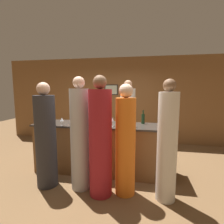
{
  "coord_description": "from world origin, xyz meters",
  "views": [
    {
      "loc": [
        0.87,
        -3.5,
        1.76
      ],
      "look_at": [
        0.18,
        0.1,
        1.29
      ],
      "focal_mm": 28.0,
      "sensor_mm": 36.0,
      "label": 1
    }
  ],
  "objects": [
    {
      "name": "wine_glass_2",
      "position": [
        0.25,
        -0.17,
        1.17
      ],
      "size": [
        0.06,
        0.06,
        0.18
      ],
      "color": "silver",
      "rests_on": "bar_counter"
    },
    {
      "name": "bar_counter",
      "position": [
        0.0,
        0.0,
        0.52
      ],
      "size": [
        2.92,
        0.72,
        1.04
      ],
      "color": "brown",
      "rests_on": "ground_plane"
    },
    {
      "name": "wine_glass_0",
      "position": [
        -0.04,
        -0.05,
        1.18
      ],
      "size": [
        0.08,
        0.08,
        0.18
      ],
      "color": "silver",
      "rests_on": "bar_counter"
    },
    {
      "name": "guest_4",
      "position": [
        0.16,
        -0.82,
        0.92
      ],
      "size": [
        0.38,
        0.38,
        1.98
      ],
      "color": "maroon",
      "rests_on": "ground_plane"
    },
    {
      "name": "wine_glass_1",
      "position": [
        -0.77,
        -0.29,
        1.16
      ],
      "size": [
        0.07,
        0.07,
        0.16
      ],
      "color": "silver",
      "rests_on": "bar_counter"
    },
    {
      "name": "wine_bottle_0",
      "position": [
        0.83,
        0.23,
        1.15
      ],
      "size": [
        0.07,
        0.07,
        0.29
      ],
      "color": "#19381E",
      "rests_on": "bar_counter"
    },
    {
      "name": "wine_bottle_1",
      "position": [
        0.32,
        0.27,
        1.16
      ],
      "size": [
        0.08,
        0.08,
        0.3
      ],
      "color": "black",
      "rests_on": "bar_counter"
    },
    {
      "name": "wine_bottle_2",
      "position": [
        0.64,
        -0.18,
        1.15
      ],
      "size": [
        0.08,
        0.08,
        0.3
      ],
      "color": "#19381E",
      "rests_on": "bar_counter"
    },
    {
      "name": "bartender",
      "position": [
        0.45,
        0.72,
        0.92
      ],
      "size": [
        0.36,
        0.36,
        1.98
      ],
      "rotation": [
        0.0,
        0.0,
        3.14
      ],
      "color": "silver",
      "rests_on": "ground_plane"
    },
    {
      "name": "ground_plane",
      "position": [
        0.0,
        0.0,
        0.0
      ],
      "size": [
        14.0,
        14.0,
        0.0
      ],
      "primitive_type": "plane",
      "color": "brown"
    },
    {
      "name": "guest_1",
      "position": [
        1.22,
        -0.75,
        0.9
      ],
      "size": [
        0.31,
        0.31,
        1.92
      ],
      "color": "silver",
      "rests_on": "ground_plane"
    },
    {
      "name": "back_wall",
      "position": [
        -0.0,
        2.3,
        1.4
      ],
      "size": [
        8.0,
        0.08,
        2.8
      ],
      "color": "brown",
      "rests_on": "ground_plane"
    },
    {
      "name": "guest_2",
      "position": [
        -0.87,
        -0.73,
        0.88
      ],
      "size": [
        0.37,
        0.37,
        1.89
      ],
      "color": "#2D2D33",
      "rests_on": "ground_plane"
    },
    {
      "name": "guest_3",
      "position": [
        0.56,
        -0.71,
        0.87
      ],
      "size": [
        0.33,
        0.33,
        1.85
      ],
      "color": "orange",
      "rests_on": "ground_plane"
    },
    {
      "name": "guest_0",
      "position": [
        -0.24,
        -0.69,
        0.93
      ],
      "size": [
        0.33,
        0.33,
        1.98
      ],
      "color": "#B2B2B7",
      "rests_on": "ground_plane"
    }
  ]
}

